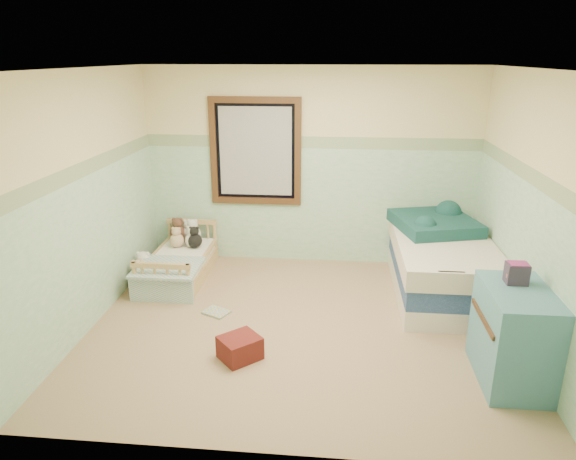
# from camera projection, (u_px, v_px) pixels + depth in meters

# --- Properties ---
(floor) EXTENTS (4.20, 3.60, 0.02)m
(floor) POSITION_uv_depth(u_px,v_px,m) (299.00, 326.00, 5.26)
(floor) COLOR #937A5C
(floor) RESTS_ON ground
(ceiling) EXTENTS (4.20, 3.60, 0.02)m
(ceiling) POSITION_uv_depth(u_px,v_px,m) (301.00, 67.00, 4.44)
(ceiling) COLOR silver
(ceiling) RESTS_ON wall_back
(wall_back) EXTENTS (4.20, 0.04, 2.50)m
(wall_back) POSITION_uv_depth(u_px,v_px,m) (311.00, 168.00, 6.55)
(wall_back) COLOR beige
(wall_back) RESTS_ON floor
(wall_front) EXTENTS (4.20, 0.04, 2.50)m
(wall_front) POSITION_uv_depth(u_px,v_px,m) (278.00, 290.00, 3.15)
(wall_front) COLOR beige
(wall_front) RESTS_ON floor
(wall_left) EXTENTS (0.04, 3.60, 2.50)m
(wall_left) POSITION_uv_depth(u_px,v_px,m) (86.00, 202.00, 5.04)
(wall_left) COLOR beige
(wall_left) RESTS_ON floor
(wall_right) EXTENTS (0.04, 3.60, 2.50)m
(wall_right) POSITION_uv_depth(u_px,v_px,m) (532.00, 214.00, 4.66)
(wall_right) COLOR beige
(wall_right) RESTS_ON floor
(wainscot_mint) EXTENTS (4.20, 0.01, 1.50)m
(wainscot_mint) POSITION_uv_depth(u_px,v_px,m) (310.00, 206.00, 6.69)
(wainscot_mint) COLOR #80BC94
(wainscot_mint) RESTS_ON floor
(border_strip) EXTENTS (4.20, 0.01, 0.15)m
(border_strip) POSITION_uv_depth(u_px,v_px,m) (311.00, 142.00, 6.43)
(border_strip) COLOR #4A7550
(border_strip) RESTS_ON wall_back
(window_frame) EXTENTS (1.16, 0.06, 1.36)m
(window_frame) POSITION_uv_depth(u_px,v_px,m) (255.00, 152.00, 6.51)
(window_frame) COLOR #452A18
(window_frame) RESTS_ON wall_back
(window_blinds) EXTENTS (0.92, 0.01, 1.12)m
(window_blinds) POSITION_uv_depth(u_px,v_px,m) (255.00, 152.00, 6.52)
(window_blinds) COLOR #BDBDBB
(window_blinds) RESTS_ON window_frame
(toddler_bed_frame) EXTENTS (0.67, 1.34, 0.17)m
(toddler_bed_frame) POSITION_uv_depth(u_px,v_px,m) (180.00, 271.00, 6.36)
(toddler_bed_frame) COLOR #997748
(toddler_bed_frame) RESTS_ON floor
(toddler_mattress) EXTENTS (0.61, 1.28, 0.12)m
(toddler_mattress) POSITION_uv_depth(u_px,v_px,m) (179.00, 260.00, 6.31)
(toddler_mattress) COLOR white
(toddler_mattress) RESTS_ON toddler_bed_frame
(patchwork_quilt) EXTENTS (0.73, 0.67, 0.03)m
(patchwork_quilt) POSITION_uv_depth(u_px,v_px,m) (168.00, 267.00, 5.89)
(patchwork_quilt) COLOR #5FA2C6
(patchwork_quilt) RESTS_ON toddler_mattress
(plush_bed_brown) EXTENTS (0.22, 0.22, 0.22)m
(plush_bed_brown) POSITION_uv_depth(u_px,v_px,m) (178.00, 233.00, 6.74)
(plush_bed_brown) COLOR brown
(plush_bed_brown) RESTS_ON toddler_mattress
(plush_bed_white) EXTENTS (0.21, 0.21, 0.21)m
(plush_bed_white) POSITION_uv_depth(u_px,v_px,m) (193.00, 234.00, 6.72)
(plush_bed_white) COLOR silver
(plush_bed_white) RESTS_ON toddler_mattress
(plush_bed_tan) EXTENTS (0.18, 0.18, 0.18)m
(plush_bed_tan) POSITION_uv_depth(u_px,v_px,m) (177.00, 240.00, 6.53)
(plush_bed_tan) COLOR #D2AE87
(plush_bed_tan) RESTS_ON toddler_mattress
(plush_bed_dark) EXTENTS (0.19, 0.19, 0.19)m
(plush_bed_dark) POSITION_uv_depth(u_px,v_px,m) (195.00, 241.00, 6.51)
(plush_bed_dark) COLOR black
(plush_bed_dark) RESTS_ON toddler_mattress
(plush_floor_cream) EXTENTS (0.26, 0.26, 0.26)m
(plush_floor_cream) POSITION_uv_depth(u_px,v_px,m) (144.00, 271.00, 6.24)
(plush_floor_cream) COLOR silver
(plush_floor_cream) RESTS_ON floor
(plush_floor_tan) EXTENTS (0.23, 0.23, 0.23)m
(plush_floor_tan) POSITION_uv_depth(u_px,v_px,m) (139.00, 278.00, 6.07)
(plush_floor_tan) COLOR #D2AE87
(plush_floor_tan) RESTS_ON floor
(twin_bed_frame) EXTENTS (1.01, 2.01, 0.22)m
(twin_bed_frame) POSITION_uv_depth(u_px,v_px,m) (438.00, 282.00, 5.99)
(twin_bed_frame) COLOR silver
(twin_bed_frame) RESTS_ON floor
(twin_boxspring) EXTENTS (1.01, 2.01, 0.22)m
(twin_boxspring) POSITION_uv_depth(u_px,v_px,m) (440.00, 264.00, 5.92)
(twin_boxspring) COLOR navy
(twin_boxspring) RESTS_ON twin_bed_frame
(twin_mattress) EXTENTS (1.05, 2.05, 0.22)m
(twin_mattress) POSITION_uv_depth(u_px,v_px,m) (442.00, 246.00, 5.85)
(twin_mattress) COLOR silver
(twin_mattress) RESTS_ON twin_boxspring
(teal_blanket) EXTENTS (1.06, 1.10, 0.14)m
(teal_blanket) POSITION_uv_depth(u_px,v_px,m) (434.00, 223.00, 6.08)
(teal_blanket) COLOR #103639
(teal_blanket) RESTS_ON twin_mattress
(dresser) EXTENTS (0.51, 0.82, 0.82)m
(dresser) POSITION_uv_depth(u_px,v_px,m) (514.00, 336.00, 4.26)
(dresser) COLOR teal
(dresser) RESTS_ON floor
(book_stack) EXTENTS (0.17, 0.14, 0.17)m
(book_stack) POSITION_uv_depth(u_px,v_px,m) (517.00, 273.00, 4.24)
(book_stack) COLOR #452F2B
(book_stack) RESTS_ON dresser
(red_pillow) EXTENTS (0.45, 0.44, 0.21)m
(red_pillow) POSITION_uv_depth(u_px,v_px,m) (240.00, 348.00, 4.66)
(red_pillow) COLOR maroon
(red_pillow) RESTS_ON floor
(floor_book) EXTENTS (0.32, 0.30, 0.02)m
(floor_book) POSITION_uv_depth(u_px,v_px,m) (216.00, 312.00, 5.49)
(floor_book) COLOR gold
(floor_book) RESTS_ON floor
(extra_plush_0) EXTENTS (0.19, 0.19, 0.19)m
(extra_plush_0) POSITION_uv_depth(u_px,v_px,m) (189.00, 233.00, 6.77)
(extra_plush_0) COLOR silver
(extra_plush_0) RESTS_ON toddler_mattress
(extra_plush_1) EXTENTS (0.19, 0.19, 0.19)m
(extra_plush_1) POSITION_uv_depth(u_px,v_px,m) (193.00, 240.00, 6.53)
(extra_plush_1) COLOR silver
(extra_plush_1) RESTS_ON toddler_mattress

